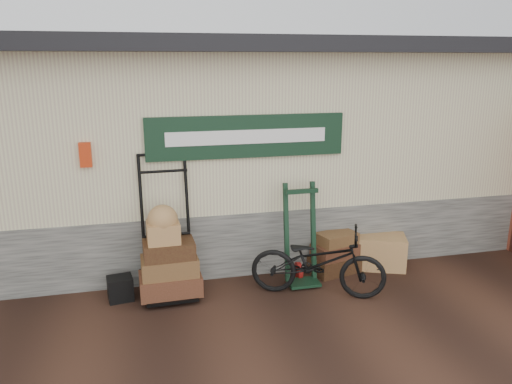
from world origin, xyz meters
TOP-DOWN VIEW (x-y plane):
  - ground at (0.00, 0.00)m, footprint 80.00×80.00m
  - station_building at (-0.01, 2.74)m, footprint 14.40×4.10m
  - porter_trolley at (-1.39, 0.73)m, footprint 0.93×0.71m
  - green_barrow at (0.35, 0.63)m, footprint 0.49×0.42m
  - suitcase_stack at (0.92, 0.82)m, footprint 0.75×0.58m
  - wicker_hamper at (1.62, 0.85)m, footprint 0.84×0.70m
  - black_trunk at (-2.00, 0.66)m, footprint 0.33×0.30m
  - bicycle at (0.44, 0.21)m, footprint 1.22×1.80m

SIDE VIEW (x-z plane):
  - ground at x=0.00m, z-range 0.00..0.00m
  - black_trunk at x=-2.00m, z-range 0.00..0.30m
  - wicker_hamper at x=1.62m, z-range 0.00..0.47m
  - suitcase_stack at x=0.92m, z-range 0.00..0.59m
  - bicycle at x=0.44m, z-range 0.00..0.99m
  - green_barrow at x=0.35m, z-range 0.00..1.35m
  - porter_trolley at x=-1.39m, z-range 0.00..1.83m
  - station_building at x=-0.01m, z-range 0.01..3.21m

